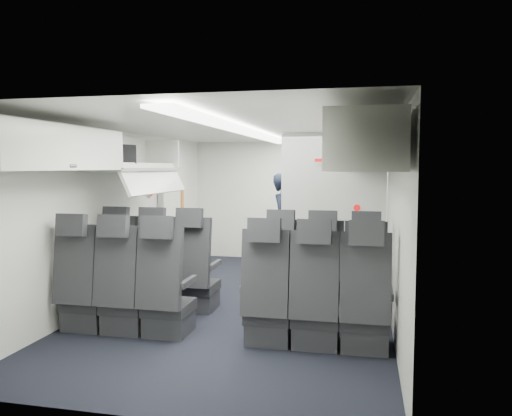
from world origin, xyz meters
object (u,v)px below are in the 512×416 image
at_px(flight_attendant, 285,224).
at_px(carry_on_bag, 115,155).
at_px(galley_unit, 338,210).
at_px(seat_row_front, 239,279).
at_px(seat_row_mid, 216,300).
at_px(boarding_door, 172,213).

bearing_deg(flight_attendant, carry_on_bag, 159.34).
bearing_deg(galley_unit, seat_row_front, -106.28).
bearing_deg(seat_row_mid, carry_on_bag, 152.28).
bearing_deg(seat_row_front, carry_on_bag, -174.00).
xyz_separation_m(galley_unit, flight_attendant, (-0.76, -1.06, -0.15)).
relative_size(flight_attendant, carry_on_bag, 4.12).
xyz_separation_m(boarding_door, carry_on_bag, (0.21, -2.24, 0.87)).
distance_m(seat_row_front, galley_unit, 3.43).
height_order(seat_row_front, flight_attendant, flight_attendant).
relative_size(seat_row_front, galley_unit, 1.75).
height_order(seat_row_front, galley_unit, galley_unit).
height_order(seat_row_front, seat_row_mid, same).
bearing_deg(seat_row_mid, flight_attendant, 86.57).
distance_m(boarding_door, flight_attendant, 1.83).
distance_m(seat_row_front, boarding_door, 2.71).
bearing_deg(seat_row_front, galley_unit, 73.72).
distance_m(galley_unit, flight_attendant, 1.32).
height_order(seat_row_front, boarding_door, boarding_door).
bearing_deg(boarding_door, flight_attendant, 3.37).
relative_size(seat_row_front, boarding_door, 1.79).
bearing_deg(seat_row_mid, seat_row_front, 90.00).
height_order(seat_row_front, carry_on_bag, carry_on_bag).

